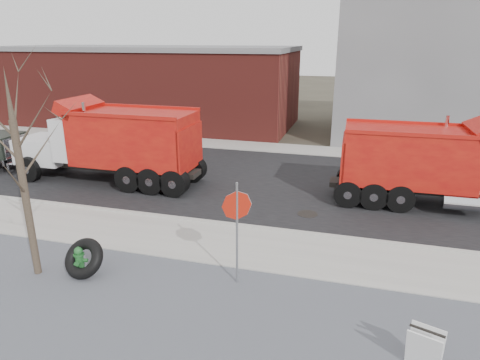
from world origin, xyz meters
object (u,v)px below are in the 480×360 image
(truck_tire, at_px, (84,258))
(stop_sign, at_px, (237,216))
(sandwich_board, at_px, (424,349))
(dump_truck_red_a, at_px, (435,163))
(fire_hydrant, at_px, (80,261))
(dump_truck_red_b, at_px, (113,141))

(truck_tire, distance_m, stop_sign, 4.13)
(sandwich_board, bearing_deg, dump_truck_red_a, 101.53)
(dump_truck_red_a, bearing_deg, fire_hydrant, -142.02)
(fire_hydrant, relative_size, dump_truck_red_a, 0.10)
(stop_sign, bearing_deg, dump_truck_red_b, 130.79)
(truck_tire, xyz_separation_m, sandwich_board, (7.92, -1.20, -0.02))
(fire_hydrant, relative_size, dump_truck_red_b, 0.09)
(dump_truck_red_b, bearing_deg, stop_sign, 139.38)
(fire_hydrant, distance_m, truck_tire, 0.20)
(truck_tire, relative_size, sandwich_board, 1.36)
(stop_sign, height_order, dump_truck_red_b, dump_truck_red_b)
(fire_hydrant, bearing_deg, stop_sign, -2.34)
(dump_truck_red_b, bearing_deg, fire_hydrant, 114.74)
(truck_tire, height_order, dump_truck_red_b, dump_truck_red_b)
(stop_sign, relative_size, dump_truck_red_b, 0.33)
(fire_hydrant, xyz_separation_m, sandwich_board, (8.08, -1.22, 0.10))
(fire_hydrant, distance_m, sandwich_board, 8.17)
(dump_truck_red_b, bearing_deg, sandwich_board, 144.55)
(stop_sign, height_order, dump_truck_red_a, dump_truck_red_a)
(truck_tire, relative_size, dump_truck_red_b, 0.14)
(dump_truck_red_b, bearing_deg, truck_tire, 115.78)
(truck_tire, bearing_deg, dump_truck_red_a, 39.63)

